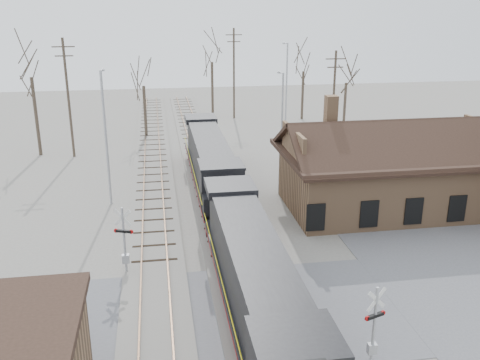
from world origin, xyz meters
name	(u,v)px	position (x,y,z in m)	size (l,w,h in m)	color
ground	(251,313)	(0.00, 0.00, 0.00)	(140.00, 140.00, 0.00)	gray
road	(251,313)	(0.00, 0.00, 0.01)	(60.00, 9.00, 0.03)	#5A5A5F
track_main	(215,201)	(0.00, 15.00, 0.07)	(3.40, 90.00, 0.24)	gray
track_siding	(153,205)	(-4.50, 15.00, 0.07)	(3.40, 90.00, 0.24)	gray
depot	(389,175)	(11.99, 12.00, 2.41)	(15.20, 9.31, 7.90)	#966E4D
locomotive_lead	(258,289)	(0.00, -1.48, 2.18)	(2.80, 18.73, 4.15)	black
locomotive_trailing	(211,164)	(0.00, 17.53, 2.18)	(2.80, 18.73, 3.93)	black
crossbuck_near	(374,329)	(4.11, -4.51, 1.72)	(0.99, 0.42, 3.60)	#A5A8AD
crossbuck_far	(124,243)	(-6.01, 5.00, 1.81)	(1.05, 0.45, 3.82)	#A5A8AD
streetlight_a	(106,132)	(-7.54, 15.96, 5.37)	(0.25, 2.04, 9.65)	#A5A8AD
streetlight_b	(282,112)	(7.22, 24.64, 4.58)	(0.25, 2.04, 8.10)	#A5A8AD
streetlight_c	(286,83)	(10.36, 35.83, 5.45)	(0.25, 2.04, 9.81)	#A5A8AD
utility_pole_a	(68,97)	(-11.86, 29.16, 5.73)	(2.00, 0.24, 10.99)	#382D23
utility_pole_b	(234,72)	(5.77, 44.09, 5.73)	(2.00, 0.24, 10.99)	#382D23
utility_pole_c	(334,97)	(13.49, 28.94, 4.99)	(2.00, 0.24, 9.54)	#382D23
tree_a	(30,64)	(-15.11, 30.25, 8.63)	(4.94, 4.94, 12.11)	#382D23
tree_b	(143,78)	(-5.12, 36.22, 6.37)	(3.66, 3.66, 8.96)	#382D23
tree_c	(212,53)	(3.26, 45.86, 7.94)	(4.55, 4.55, 11.16)	#382D23
tree_d	(304,63)	(14.08, 42.25, 6.86)	(3.94, 3.94, 9.65)	#382D23
tree_e	(347,75)	(17.09, 35.39, 6.30)	(3.62, 3.62, 8.86)	#382D23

